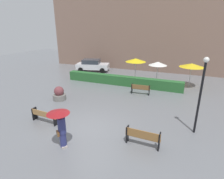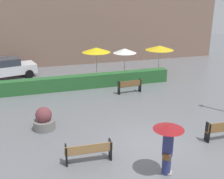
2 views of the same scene
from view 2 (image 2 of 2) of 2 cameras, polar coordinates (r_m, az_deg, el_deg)
ground_plane at (r=12.41m, az=8.10°, el=-11.06°), size 60.00×60.00×0.00m
bench_back_row at (r=18.22m, az=3.71°, el=0.86°), size 1.66×0.41×0.87m
bench_near_right at (r=13.33m, az=22.28°, el=-7.55°), size 1.74×0.38×0.91m
bench_near_left at (r=10.88m, az=-4.86°, el=-12.60°), size 1.86×0.47×0.81m
pedestrian_with_umbrella at (r=9.92m, az=11.55°, el=-10.48°), size 1.08×1.08×2.00m
planter_pot at (r=13.72m, az=-13.94°, el=-6.15°), size 1.04×1.04×1.13m
patio_umbrella_yellow at (r=20.50m, az=-3.29°, el=8.21°), size 2.11×2.11×2.55m
patio_umbrella_white at (r=21.24m, az=2.67°, el=8.04°), size 1.81×1.81×2.34m
patio_umbrella_yellow_far at (r=22.80m, az=9.85°, el=8.54°), size 2.29×2.29×2.34m
hedge_strip at (r=19.32m, az=-4.97°, el=1.71°), size 11.92×0.70×0.94m
building_facade at (r=26.13m, az=-6.85°, el=15.89°), size 28.00×1.20×9.68m
parked_car at (r=23.05m, az=-21.02°, el=4.24°), size 4.49×2.74×1.57m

